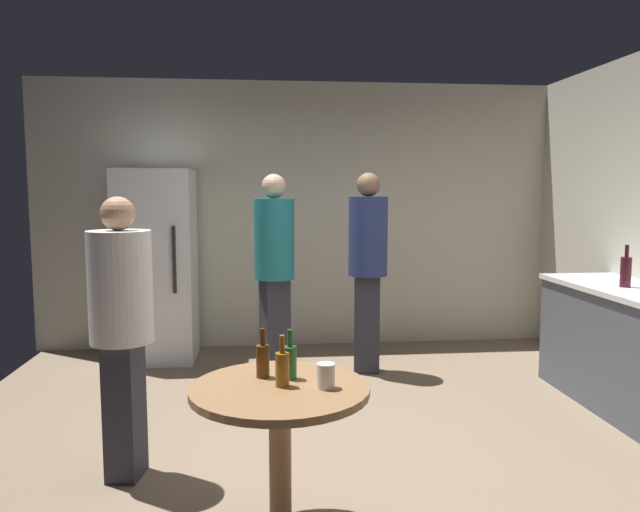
# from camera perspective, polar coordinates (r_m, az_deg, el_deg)

# --- Properties ---
(ground_plane) EXTENTS (5.20, 5.20, 0.10)m
(ground_plane) POSITION_cam_1_polar(r_m,az_deg,el_deg) (3.87, 0.75, -18.89)
(ground_plane) COLOR #7A6651
(wall_back) EXTENTS (5.32, 0.06, 2.70)m
(wall_back) POSITION_cam_1_polar(r_m,az_deg,el_deg) (6.13, -2.00, 3.90)
(wall_back) COLOR beige
(wall_back) RESTS_ON ground_plane
(refrigerator) EXTENTS (0.70, 0.68, 1.80)m
(refrigerator) POSITION_cam_1_polar(r_m,az_deg,el_deg) (5.81, -15.38, -0.89)
(refrigerator) COLOR white
(refrigerator) RESTS_ON ground_plane
(wine_bottle_on_counter) EXTENTS (0.08, 0.08, 0.31)m
(wine_bottle_on_counter) POSITION_cam_1_polar(r_m,az_deg,el_deg) (4.86, 27.30, -1.29)
(wine_bottle_on_counter) COLOR #3F141E
(wine_bottle_on_counter) RESTS_ON kitchen_counter
(foreground_table) EXTENTS (0.80, 0.80, 0.73)m
(foreground_table) POSITION_cam_1_polar(r_m,az_deg,el_deg) (2.73, -3.87, -14.42)
(foreground_table) COLOR olive
(foreground_table) RESTS_ON ground_plane
(beer_bottle_amber) EXTENTS (0.06, 0.06, 0.23)m
(beer_bottle_amber) POSITION_cam_1_polar(r_m,az_deg,el_deg) (2.66, -3.64, -10.66)
(beer_bottle_amber) COLOR #8C5919
(beer_bottle_amber) RESTS_ON foreground_table
(beer_bottle_brown) EXTENTS (0.06, 0.06, 0.23)m
(beer_bottle_brown) POSITION_cam_1_polar(r_m,az_deg,el_deg) (2.80, -5.52, -9.87)
(beer_bottle_brown) COLOR #593314
(beer_bottle_brown) RESTS_ON foreground_table
(beer_bottle_green) EXTENTS (0.06, 0.06, 0.23)m
(beer_bottle_green) POSITION_cam_1_polar(r_m,az_deg,el_deg) (2.76, -2.90, -10.03)
(beer_bottle_green) COLOR #26662D
(beer_bottle_green) RESTS_ON foreground_table
(plastic_cup_white) EXTENTS (0.08, 0.08, 0.11)m
(plastic_cup_white) POSITION_cam_1_polar(r_m,az_deg,el_deg) (2.64, 0.56, -11.43)
(plastic_cup_white) COLOR white
(plastic_cup_white) RESTS_ON foreground_table
(person_in_white_shirt) EXTENTS (0.39, 0.39, 1.57)m
(person_in_white_shirt) POSITION_cam_1_polar(r_m,az_deg,el_deg) (3.43, -18.52, -5.56)
(person_in_white_shirt) COLOR #2D2D38
(person_in_white_shirt) RESTS_ON ground_plane
(person_in_teal_shirt) EXTENTS (0.45, 0.45, 1.74)m
(person_in_teal_shirt) POSITION_cam_1_polar(r_m,az_deg,el_deg) (5.04, -4.40, -0.34)
(person_in_teal_shirt) COLOR #2D2D38
(person_in_teal_shirt) RESTS_ON ground_plane
(person_in_navy_shirt) EXTENTS (0.41, 0.41, 1.76)m
(person_in_navy_shirt) POSITION_cam_1_polar(r_m,az_deg,el_deg) (5.19, 4.61, -0.04)
(person_in_navy_shirt) COLOR #2D2D38
(person_in_navy_shirt) RESTS_ON ground_plane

